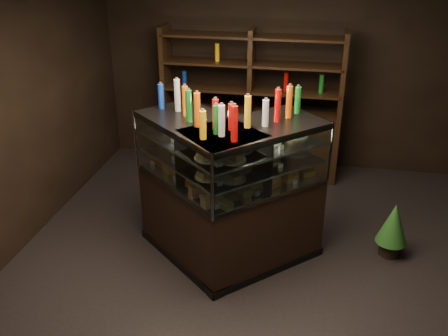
{
  "coord_description": "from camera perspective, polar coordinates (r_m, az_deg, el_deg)",
  "views": [
    {
      "loc": [
        0.51,
        -4.29,
        3.12
      ],
      "look_at": [
        -0.29,
        -0.22,
        1.13
      ],
      "focal_mm": 40.0,
      "sensor_mm": 36.0,
      "label": 1
    }
  ],
  "objects": [
    {
      "name": "food_display",
      "position": [
        4.77,
        0.29,
        0.95
      ],
      "size": [
        1.59,
        0.98,
        0.46
      ],
      "color": "#BC7A43",
      "rests_on": "display_case"
    },
    {
      "name": "potted_conifer",
      "position": [
        5.45,
        18.82,
        -5.92
      ],
      "size": [
        0.32,
        0.32,
        0.69
      ],
      "rotation": [
        0.0,
        0.0,
        0.18
      ],
      "color": "black",
      "rests_on": "ground"
    },
    {
      "name": "back_shelving",
      "position": [
        6.88,
        2.99,
        4.15
      ],
      "size": [
        2.39,
        0.43,
        2.0
      ],
      "rotation": [
        0.0,
        0.0,
        0.0
      ],
      "color": "black",
      "rests_on": "ground"
    },
    {
      "name": "ground",
      "position": [
        5.33,
        3.61,
        -10.25
      ],
      "size": [
        5.0,
        5.0,
        0.0
      ],
      "primitive_type": "plane",
      "color": "black",
      "rests_on": "ground"
    },
    {
      "name": "display_case",
      "position": [
        5.07,
        0.29,
        -5.48
      ],
      "size": [
        2.0,
        1.45,
        1.5
      ],
      "rotation": [
        0.0,
        0.0,
        0.02
      ],
      "color": "black",
      "rests_on": "ground"
    },
    {
      "name": "room_shell",
      "position": [
        4.48,
        4.3,
        10.31
      ],
      "size": [
        5.02,
        5.02,
        3.01
      ],
      "color": "black",
      "rests_on": "ground"
    },
    {
      "name": "bottles_top",
      "position": [
        4.59,
        0.32,
        6.7
      ],
      "size": [
        1.41,
        0.84,
        0.3
      ],
      "color": "yellow",
      "rests_on": "display_case"
    }
  ]
}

